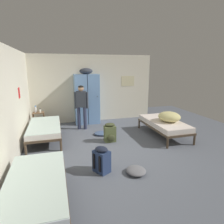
{
  "coord_description": "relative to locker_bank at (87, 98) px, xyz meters",
  "views": [
    {
      "loc": [
        -1.4,
        -4.53,
        2.13
      ],
      "look_at": [
        0.0,
        0.3,
        0.95
      ],
      "focal_mm": 31.3,
      "sensor_mm": 36.0,
      "label": 1
    }
  ],
  "objects": [
    {
      "name": "ground_plane",
      "position": [
        0.29,
        -2.68,
        -0.97
      ],
      "size": [
        9.48,
        9.48,
        0.0
      ],
      "primitive_type": "plane",
      "color": "#565B66"
    },
    {
      "name": "room_backdrop",
      "position": [
        -1.01,
        -1.34,
        0.31
      ],
      "size": [
        4.78,
        5.98,
        2.57
      ],
      "color": "beige",
      "rests_on": "ground_plane"
    },
    {
      "name": "locker_bank",
      "position": [
        0.0,
        0.0,
        0.0
      ],
      "size": [
        0.9,
        0.55,
        2.07
      ],
      "color": "#6B93C6",
      "rests_on": "ground_plane"
    },
    {
      "name": "shelf_unit",
      "position": [
        -1.74,
        -0.16,
        -0.62
      ],
      "size": [
        0.38,
        0.3,
        0.57
      ],
      "color": "brown",
      "rests_on": "ground_plane"
    },
    {
      "name": "bed_left_rear",
      "position": [
        -1.49,
        -1.44,
        -0.59
      ],
      "size": [
        0.9,
        1.9,
        0.49
      ],
      "color": "#473828",
      "rests_on": "ground_plane"
    },
    {
      "name": "bed_left_front",
      "position": [
        -1.49,
        -4.4,
        -0.59
      ],
      "size": [
        0.9,
        1.9,
        0.49
      ],
      "color": "#473828",
      "rests_on": "ground_plane"
    },
    {
      "name": "bed_right",
      "position": [
        2.07,
        -2.06,
        -0.59
      ],
      "size": [
        0.9,
        1.9,
        0.49
      ],
      "color": "#473828",
      "rests_on": "ground_plane"
    },
    {
      "name": "bedding_heap",
      "position": [
        2.16,
        -2.19,
        -0.33
      ],
      "size": [
        0.65,
        0.7,
        0.3
      ],
      "color": "#D1C67F",
      "rests_on": "bed_right"
    },
    {
      "name": "person_traveler",
      "position": [
        -0.3,
        -0.7,
        -0.06
      ],
      "size": [
        0.47,
        0.27,
        1.51
      ],
      "color": "#2D334C",
      "rests_on": "ground_plane"
    },
    {
      "name": "water_bottle",
      "position": [
        -1.82,
        -0.14,
        -0.29
      ],
      "size": [
        0.07,
        0.07,
        0.24
      ],
      "color": "white",
      "rests_on": "shelf_unit"
    },
    {
      "name": "lotion_bottle",
      "position": [
        -1.67,
        -0.2,
        -0.34
      ],
      "size": [
        0.06,
        0.06,
        0.14
      ],
      "color": "white",
      "rests_on": "shelf_unit"
    },
    {
      "name": "backpack_olive",
      "position": [
        0.32,
        -2.08,
        -0.71
      ],
      "size": [
        0.32,
        0.34,
        0.55
      ],
      "color": "#566038",
      "rests_on": "ground_plane"
    },
    {
      "name": "backpack_navy",
      "position": [
        -0.29,
        -3.64,
        -0.71
      ],
      "size": [
        0.41,
        0.4,
        0.55
      ],
      "color": "navy",
      "rests_on": "ground_plane"
    },
    {
      "name": "clothes_pile_denim",
      "position": [
        0.25,
        -1.44,
        -0.92
      ],
      "size": [
        0.54,
        0.43,
        0.09
      ],
      "color": "#42567A",
      "rests_on": "ground_plane"
    },
    {
      "name": "clothes_pile_grey",
      "position": [
        0.36,
        -3.9,
        -0.91
      ],
      "size": [
        0.4,
        0.44,
        0.12
      ],
      "color": "slate",
      "rests_on": "ground_plane"
    }
  ]
}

